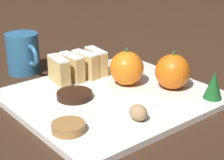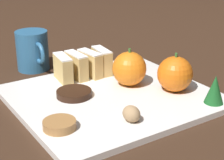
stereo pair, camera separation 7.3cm
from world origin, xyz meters
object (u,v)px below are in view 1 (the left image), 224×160
Objects in this scene: orange_near at (173,72)px; coffee_mug at (23,53)px; walnut at (138,113)px; chocolate_cookie at (75,95)px; orange_far at (127,68)px.

orange_near is 0.74× the size of coffee_mug.
chocolate_cookie is at bearing -166.81° from walnut.
orange_near is 1.15× the size of chocolate_cookie.
orange_far reaches higher than walnut.
chocolate_cookie is 0.22m from coffee_mug.
walnut is at bearing 13.19° from chocolate_cookie.
orange_far is at bearing 27.70° from coffee_mug.
orange_far is 0.26m from coffee_mug.
walnut is at bearing 4.57° from coffee_mug.
walnut is 0.15m from chocolate_cookie.
orange_far is at bearing -141.84° from orange_near.
coffee_mug is (-0.22, 0.00, 0.03)m from chocolate_cookie.
orange_far is 1.15× the size of chocolate_cookie.
orange_near is 0.16m from walnut.
coffee_mug reaches higher than walnut.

